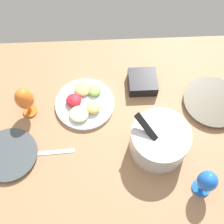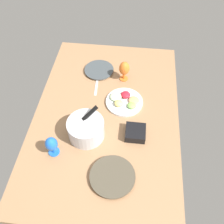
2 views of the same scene
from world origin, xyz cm
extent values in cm
cube|color=#99704C|center=(0.00, 0.00, -2.00)|extent=(160.00, 104.00, 4.00)
cylinder|color=beige|center=(-47.86, -9.83, 0.81)|extent=(25.49, 25.49, 1.63)
cylinder|color=#494233|center=(-47.86, -9.83, 2.12)|extent=(27.70, 27.70, 0.98)
cylinder|color=silver|center=(44.63, 11.93, 0.60)|extent=(22.44, 22.44, 1.21)
cylinder|color=#3E4549|center=(44.63, 11.93, 1.57)|extent=(24.39, 24.39, 0.72)
cylinder|color=silver|center=(-19.22, 11.00, 6.85)|extent=(24.28, 24.28, 13.70)
cylinder|color=white|center=(-19.22, 11.00, 10.96)|extent=(21.85, 21.85, 2.47)
cube|color=black|center=(-14.97, 11.00, 14.65)|extent=(13.40, 14.97, 10.18)
cylinder|color=silver|center=(12.19, -11.99, 0.90)|extent=(27.67, 27.67, 1.80)
ellipsoid|color=red|center=(17.15, -12.45, 3.60)|extent=(7.14, 7.14, 3.60)
ellipsoid|color=beige|center=(14.67, -5.28, 3.23)|extent=(8.74, 8.74, 2.87)
ellipsoid|color=#F9E072|center=(8.20, -8.20, 3.65)|extent=(6.53, 6.53, 3.69)
ellipsoid|color=#8CC659|center=(7.47, -17.76, 3.22)|extent=(6.41, 6.41, 2.83)
ellipsoid|color=#F2A566|center=(12.89, -18.99, 3.00)|extent=(7.97, 7.97, 2.40)
cylinder|color=orange|center=(37.54, -9.50, 0.50)|extent=(6.58, 6.58, 1.00)
cylinder|color=orange|center=(37.54, -9.50, 3.40)|extent=(2.00, 2.00, 4.79)
ellipsoid|color=orange|center=(37.54, -9.50, 11.55)|extent=(8.30, 8.30, 11.51)
cylinder|color=blue|center=(-34.84, 29.63, 0.50)|extent=(7.18, 7.18, 1.00)
cylinder|color=blue|center=(-34.84, 29.63, 2.94)|extent=(2.00, 2.00, 3.87)
ellipsoid|color=blue|center=(-34.84, 29.63, 10.08)|extent=(7.81, 7.81, 10.41)
cube|color=black|center=(-15.76, -21.74, 2.87)|extent=(13.46, 13.46, 5.75)
cube|color=tan|center=(-15.76, -21.74, 4.71)|extent=(11.04, 11.04, 1.84)
cube|color=silver|center=(25.91, 11.39, 0.30)|extent=(18.07, 2.71, 0.60)
camera|label=1|loc=(2.72, 59.23, 121.01)|focal=47.60mm
camera|label=2|loc=(-109.35, -16.59, 142.78)|focal=39.89mm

